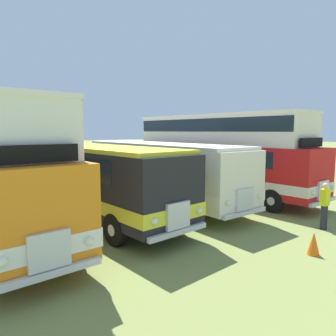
{
  "coord_description": "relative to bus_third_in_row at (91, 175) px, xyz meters",
  "views": [
    {
      "loc": [
        -5.7,
        -12.06,
        3.6
      ],
      "look_at": [
        3.85,
        -0.31,
        1.79
      ],
      "focal_mm": 33.43,
      "sensor_mm": 36.0,
      "label": 1
    }
  ],
  "objects": [
    {
      "name": "cone_near_end",
      "position": [
        3.12,
        -8.04,
        -1.42
      ],
      "size": [
        0.36,
        0.36,
        0.68
      ],
      "primitive_type": "cone",
      "color": "orange",
      "rests_on": "ground"
    },
    {
      "name": "bus_third_in_row",
      "position": [
        0.0,
        0.0,
        0.0
      ],
      "size": [
        3.0,
        10.76,
        2.99
      ],
      "color": "black",
      "rests_on": "ground"
    },
    {
      "name": "ground_plane",
      "position": [
        0.0,
        -0.11,
        -1.75
      ],
      "size": [
        200.0,
        200.0,
        0.0
      ],
      "primitive_type": "plane",
      "color": "olive"
    },
    {
      "name": "bus_fifth_in_row",
      "position": [
        7.51,
        -0.32,
        0.72
      ],
      "size": [
        2.81,
        11.64,
        4.49
      ],
      "color": "red",
      "rests_on": "ground"
    },
    {
      "name": "marshal_person",
      "position": [
        5.76,
        -7.12,
        -0.87
      ],
      "size": [
        0.36,
        0.24,
        1.73
      ],
      "color": "#23232D",
      "rests_on": "ground"
    },
    {
      "name": "bus_fourth_in_row",
      "position": [
        3.76,
        0.27,
        0.0
      ],
      "size": [
        2.93,
        11.08,
        2.99
      ],
      "color": "silver",
      "rests_on": "ground"
    }
  ]
}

